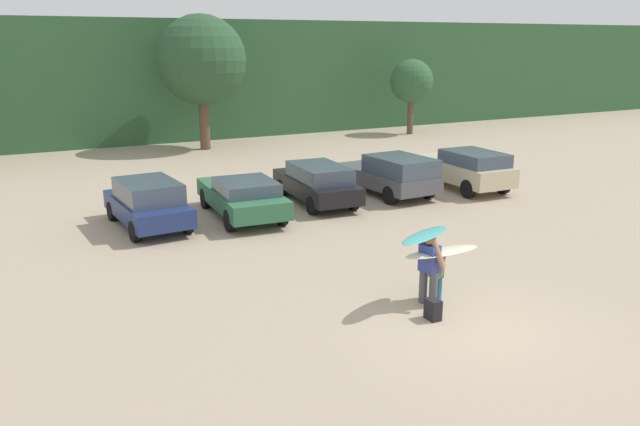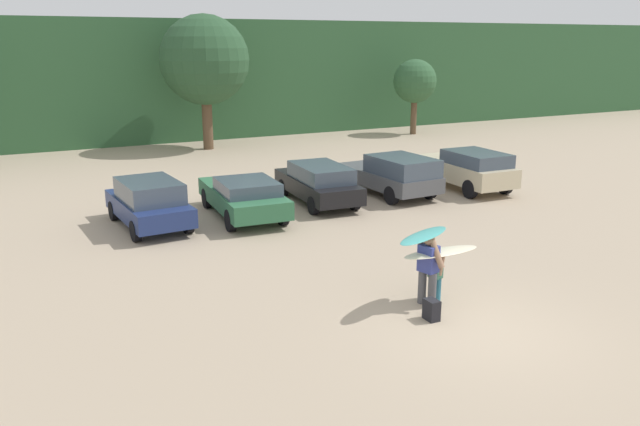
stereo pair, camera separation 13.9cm
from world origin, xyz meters
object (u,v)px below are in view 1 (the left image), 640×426
at_px(surfboard_cream, 442,252).
at_px(parked_car_forest_green, 242,196).
at_px(parked_car_navy, 148,203).
at_px(surfboard_teal, 425,235).
at_px(parked_car_dark_gray, 391,174).
at_px(person_child, 436,273).
at_px(parked_car_champagne, 465,168).
at_px(parked_car_black, 317,182).
at_px(person_adult, 429,265).
at_px(backpack_dropped, 433,309).

bearing_deg(surfboard_cream, parked_car_forest_green, -80.36).
xyz_separation_m(parked_car_navy, surfboard_teal, (3.98, -8.95, 0.82)).
height_order(parked_car_navy, parked_car_dark_gray, parked_car_dark_gray).
relative_size(parked_car_forest_green, person_child, 4.22).
relative_size(parked_car_forest_green, parked_car_champagne, 1.07).
distance_m(parked_car_black, surfboard_cream, 9.44).
relative_size(parked_car_forest_green, surfboard_cream, 2.50).
bearing_deg(parked_car_black, person_child, 173.39).
bearing_deg(surfboard_cream, person_adult, -0.77).
relative_size(person_adult, surfboard_teal, 0.91).
xyz_separation_m(parked_car_champagne, surfboard_cream, (-7.89, -8.62, 0.34)).
relative_size(person_child, surfboard_teal, 0.63).
distance_m(parked_car_dark_gray, surfboard_cream, 10.25).
relative_size(parked_car_navy, person_adult, 2.52).
xyz_separation_m(parked_car_dark_gray, parked_car_champagne, (3.18, -0.48, 0.02)).
relative_size(parked_car_dark_gray, surfboard_teal, 2.52).
bearing_deg(parked_car_navy, parked_car_dark_gray, -93.06).
bearing_deg(parked_car_dark_gray, parked_car_navy, 87.98).
distance_m(parked_car_forest_green, backpack_dropped, 9.47).
height_order(person_child, backpack_dropped, person_child).
height_order(parked_car_forest_green, person_adult, person_adult).
height_order(parked_car_forest_green, surfboard_cream, parked_car_forest_green).
height_order(parked_car_navy, parked_car_champagne, parked_car_champagne).
bearing_deg(backpack_dropped, parked_car_forest_green, 94.11).
bearing_deg(parked_car_champagne, surfboard_cream, 139.53).
bearing_deg(parked_car_black, parked_car_navy, 96.71).
distance_m(parked_car_champagne, surfboard_teal, 12.02).
relative_size(person_adult, backpack_dropped, 3.65).
relative_size(person_child, surfboard_cream, 0.59).
distance_m(parked_car_black, surfboard_teal, 9.54).
xyz_separation_m(person_adult, surfboard_teal, (-0.14, 0.02, 0.70)).
bearing_deg(parked_car_navy, backpack_dropped, -162.70).
height_order(person_child, surfboard_teal, surfboard_teal).
bearing_deg(parked_car_navy, surfboard_teal, -159.85).
height_order(parked_car_forest_green, parked_car_black, parked_car_black).
xyz_separation_m(parked_car_champagne, person_child, (-7.92, -8.49, -0.20)).
relative_size(parked_car_navy, parked_car_dark_gray, 0.91).
xyz_separation_m(parked_car_dark_gray, person_adult, (-5.05, -9.09, 0.10)).
distance_m(surfboard_teal, backpack_dropped, 1.59).
bearing_deg(surfboard_cream, backpack_dropped, 44.19).
bearing_deg(parked_car_black, surfboard_teal, 170.88).
distance_m(parked_car_black, person_adult, 9.49).
height_order(person_adult, person_child, person_adult).
distance_m(parked_car_black, person_child, 9.31).
relative_size(parked_car_navy, surfboard_cream, 2.15).
bearing_deg(person_adult, parked_car_dark_gray, -133.66).
relative_size(parked_car_black, parked_car_champagne, 1.02).
xyz_separation_m(parked_car_dark_gray, surfboard_teal, (-5.18, -9.07, 0.80)).
bearing_deg(surfboard_cream, parked_car_black, -99.58).
distance_m(parked_car_dark_gray, person_child, 10.14).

